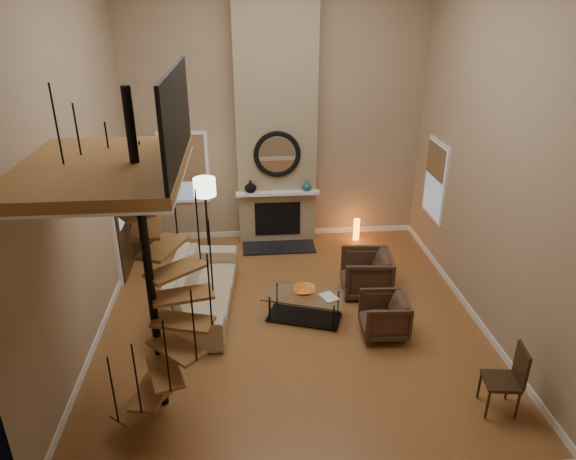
{
  "coord_description": "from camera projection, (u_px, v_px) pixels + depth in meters",
  "views": [
    {
      "loc": [
        -0.67,
        -7.13,
        4.82
      ],
      "look_at": [
        0.0,
        0.4,
        1.4
      ],
      "focal_mm": 32.31,
      "sensor_mm": 36.0,
      "label": 1
    }
  ],
  "objects": [
    {
      "name": "ground",
      "position": [
        290.0,
        318.0,
        8.51
      ],
      "size": [
        6.0,
        6.5,
        0.01
      ],
      "primitive_type": "cube",
      "color": "#A96C36",
      "rests_on": "ground"
    },
    {
      "name": "back_wall",
      "position": [
        275.0,
        110.0,
        10.32
      ],
      "size": [
        6.0,
        0.02,
        5.5
      ],
      "primitive_type": "cube",
      "color": "tan",
      "rests_on": "ground"
    },
    {
      "name": "front_wall",
      "position": [
        326.0,
        262.0,
        4.43
      ],
      "size": [
        6.0,
        0.02,
        5.5
      ],
      "primitive_type": "cube",
      "color": "tan",
      "rests_on": "ground"
    },
    {
      "name": "left_wall",
      "position": [
        74.0,
        161.0,
        7.13
      ],
      "size": [
        0.02,
        6.5,
        5.5
      ],
      "primitive_type": "cube",
      "color": "tan",
      "rests_on": "ground"
    },
    {
      "name": "right_wall",
      "position": [
        493.0,
        150.0,
        7.62
      ],
      "size": [
        0.02,
        6.5,
        5.5
      ],
      "primitive_type": "cube",
      "color": "tan",
      "rests_on": "ground"
    },
    {
      "name": "baseboard_back",
      "position": [
        277.0,
        232.0,
        11.43
      ],
      "size": [
        6.0,
        0.02,
        0.12
      ],
      "primitive_type": "cube",
      "color": "white",
      "rests_on": "ground"
    },
    {
      "name": "baseboard_left",
      "position": [
        103.0,
        324.0,
        8.25
      ],
      "size": [
        0.02,
        6.5,
        0.12
      ],
      "primitive_type": "cube",
      "color": "white",
      "rests_on": "ground"
    },
    {
      "name": "baseboard_right",
      "position": [
        467.0,
        306.0,
        8.73
      ],
      "size": [
        0.02,
        6.5,
        0.12
      ],
      "primitive_type": "cube",
      "color": "white",
      "rests_on": "ground"
    },
    {
      "name": "chimney_breast",
      "position": [
        276.0,
        112.0,
        10.15
      ],
      "size": [
        1.6,
        0.38,
        5.5
      ],
      "primitive_type": "cube",
      "color": "#93805F",
      "rests_on": "ground"
    },
    {
      "name": "hearth",
      "position": [
        279.0,
        247.0,
        10.83
      ],
      "size": [
        1.5,
        0.6,
        0.04
      ],
      "primitive_type": "cube",
      "color": "black",
      "rests_on": "ground"
    },
    {
      "name": "firebox",
      "position": [
        278.0,
        219.0,
        10.88
      ],
      "size": [
        0.95,
        0.02,
        0.72
      ],
      "primitive_type": "cube",
      "color": "black",
      "rests_on": "chimney_breast"
    },
    {
      "name": "mantel",
      "position": [
        278.0,
        193.0,
        10.56
      ],
      "size": [
        1.7,
        0.18,
        0.06
      ],
      "primitive_type": "cube",
      "color": "white",
      "rests_on": "chimney_breast"
    },
    {
      "name": "mirror_frame",
      "position": [
        277.0,
        154.0,
        10.28
      ],
      "size": [
        0.94,
        0.1,
        0.94
      ],
      "primitive_type": "torus",
      "rotation": [
        1.57,
        0.0,
        0.0
      ],
      "color": "black",
      "rests_on": "chimney_breast"
    },
    {
      "name": "mirror_disc",
      "position": [
        277.0,
        154.0,
        10.29
      ],
      "size": [
        0.8,
        0.01,
        0.8
      ],
      "primitive_type": "cylinder",
      "rotation": [
        1.57,
        0.0,
        0.0
      ],
      "color": "white",
      "rests_on": "chimney_breast"
    },
    {
      "name": "vase_left",
      "position": [
        250.0,
        186.0,
        10.49
      ],
      "size": [
        0.24,
        0.24,
        0.25
      ],
      "primitive_type": "imported",
      "color": "black",
      "rests_on": "mantel"
    },
    {
      "name": "vase_right",
      "position": [
        307.0,
        185.0,
        10.59
      ],
      "size": [
        0.2,
        0.2,
        0.21
      ],
      "primitive_type": "imported",
      "color": "#175353",
      "rests_on": "mantel"
    },
    {
      "name": "window_back",
      "position": [
        184.0,
        167.0,
        10.61
      ],
      "size": [
        1.02,
        0.06,
        1.52
      ],
      "color": "white",
      "rests_on": "back_wall"
    },
    {
      "name": "window_right",
      "position": [
        435.0,
        179.0,
        9.89
      ],
      "size": [
        0.06,
        1.02,
        1.52
      ],
      "color": "white",
      "rests_on": "right_wall"
    },
    {
      "name": "entry_door",
      "position": [
        121.0,
        222.0,
        9.47
      ],
      "size": [
        0.1,
        1.05,
        2.16
      ],
      "color": "white",
      "rests_on": "ground"
    },
    {
      "name": "loft",
      "position": [
        111.0,
        163.0,
        5.38
      ],
      "size": [
        1.7,
        2.2,
        1.09
      ],
      "color": "olive",
      "rests_on": "left_wall"
    },
    {
      "name": "spiral_stair",
      "position": [
        152.0,
        283.0,
        6.01
      ],
      "size": [
        1.47,
        1.47,
        4.06
      ],
      "color": "black",
      "rests_on": "ground"
    },
    {
      "name": "hutch",
      "position": [
        142.0,
        207.0,
        10.41
      ],
      "size": [
        0.41,
        0.88,
        1.96
      ],
      "primitive_type": "cube",
      "color": "#332111",
      "rests_on": "ground"
    },
    {
      "name": "sofa",
      "position": [
        200.0,
        287.0,
        8.64
      ],
      "size": [
        1.21,
        2.65,
        0.75
      ],
      "primitive_type": "imported",
      "rotation": [
        0.0,
        0.0,
        1.49
      ],
      "color": "tan",
      "rests_on": "ground"
    },
    {
      "name": "armchair_near",
      "position": [
        371.0,
        274.0,
        9.13
      ],
      "size": [
        0.93,
        0.91,
        0.78
      ],
      "primitive_type": "imported",
      "rotation": [
        0.0,
        0.0,
        -1.67
      ],
      "color": "#462F20",
      "rests_on": "ground"
    },
    {
      "name": "armchair_far",
      "position": [
        388.0,
        316.0,
        7.93
      ],
      "size": [
        0.74,
        0.72,
        0.64
      ],
      "primitive_type": "imported",
      "rotation": [
        0.0,
        0.0,
        -1.62
      ],
      "color": "#462F20",
      "rests_on": "ground"
    },
    {
      "name": "coffee_table",
      "position": [
        304.0,
        303.0,
        8.38
      ],
      "size": [
        1.42,
        1.03,
        0.47
      ],
      "color": "silver",
      "rests_on": "ground"
    },
    {
      "name": "bowl",
      "position": [
        304.0,
        290.0,
        8.33
      ],
      "size": [
        0.36,
        0.36,
        0.09
      ],
      "primitive_type": "imported",
      "color": "orange",
      "rests_on": "coffee_table"
    },
    {
      "name": "book",
      "position": [
        327.0,
        298.0,
        8.19
      ],
      "size": [
        0.32,
        0.36,
        0.03
      ],
      "primitive_type": "imported",
      "rotation": [
        0.0,
        0.0,
        0.42
      ],
      "color": "gray",
      "rests_on": "coffee_table"
    },
    {
      "name": "floor_lamp",
      "position": [
        205.0,
        194.0,
        9.77
      ],
      "size": [
        0.42,
        0.42,
        1.74
      ],
      "color": "black",
      "rests_on": "ground"
    },
    {
      "name": "accent_lamp",
      "position": [
        356.0,
        229.0,
        11.12
      ],
      "size": [
        0.13,
        0.13,
        0.46
      ],
      "primitive_type": "cylinder",
      "color": "orange",
      "rests_on": "ground"
    },
    {
      "name": "side_chair",
      "position": [
        509.0,
        376.0,
        6.41
      ],
      "size": [
        0.48,
        0.46,
        0.92
      ],
      "color": "#332111",
      "rests_on": "ground"
    }
  ]
}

